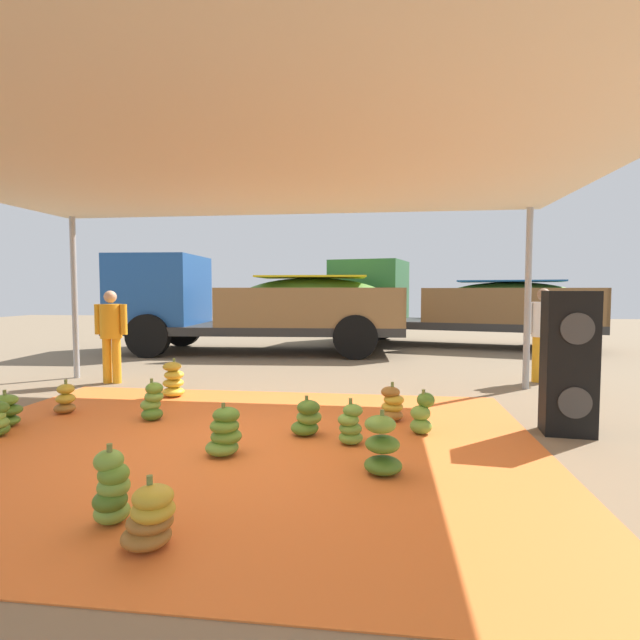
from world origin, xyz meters
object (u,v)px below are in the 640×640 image
object	(u,v)px
banana_bunch_6	(351,425)
cargo_truck_main	(250,303)
banana_bunch_10	(150,518)
speaker_stack	(569,363)
banana_bunch_9	(422,415)
banana_bunch_12	(112,489)
banana_bunch_8	(6,412)
worker_1	(543,328)
banana_bunch_5	(153,402)
worker_0	(111,329)
banana_bunch_1	(392,405)
banana_bunch_4	(173,380)
banana_bunch_3	(382,447)
banana_bunch_0	(225,433)
cargo_truck_far	(447,302)
banana_bunch_11	(307,419)
banana_bunch_7	(65,400)

from	to	relation	value
banana_bunch_6	cargo_truck_main	world-z (taller)	cargo_truck_main
banana_bunch_10	speaker_stack	size ratio (longest dim) A/B	0.28
banana_bunch_9	banana_bunch_12	distance (m)	3.20
banana_bunch_8	worker_1	xyz separation A→B (m)	(6.88, 3.60, 0.74)
banana_bunch_5	worker_1	size ratio (longest dim) A/B	0.31
banana_bunch_10	cargo_truck_main	size ratio (longest dim) A/B	0.06
worker_0	worker_1	size ratio (longest dim) A/B	0.98
banana_bunch_1	banana_bunch_4	distance (m)	3.25
banana_bunch_4	banana_bunch_5	distance (m)	1.27
banana_bunch_6	speaker_stack	xyz separation A→B (m)	(2.29, 0.68, 0.57)
worker_1	banana_bunch_3	bearing A→B (deg)	-120.64
banana_bunch_0	banana_bunch_8	size ratio (longest dim) A/B	1.06
banana_bunch_6	banana_bunch_12	size ratio (longest dim) A/B	0.85
banana_bunch_10	cargo_truck_far	world-z (taller)	cargo_truck_far
banana_bunch_9	cargo_truck_far	distance (m)	8.86
banana_bunch_4	worker_0	bearing A→B (deg)	148.76
banana_bunch_10	banana_bunch_11	distance (m)	2.42
banana_bunch_3	banana_bunch_12	size ratio (longest dim) A/B	1.00
banana_bunch_4	banana_bunch_12	xyz separation A→B (m)	(1.23, -3.73, -0.00)
banana_bunch_4	worker_0	world-z (taller)	worker_0
worker_0	banana_bunch_1	bearing A→B (deg)	-21.33
banana_bunch_5	cargo_truck_far	world-z (taller)	cargo_truck_far
banana_bunch_6	banana_bunch_7	size ratio (longest dim) A/B	1.08
banana_bunch_3	banana_bunch_7	distance (m)	4.22
banana_bunch_5	banana_bunch_6	world-z (taller)	banana_bunch_5
banana_bunch_7	banana_bunch_11	distance (m)	3.19
banana_bunch_3	banana_bunch_5	distance (m)	3.04
banana_bunch_4	banana_bunch_12	size ratio (longest dim) A/B	1.03
banana_bunch_7	banana_bunch_9	size ratio (longest dim) A/B	0.89
cargo_truck_far	speaker_stack	world-z (taller)	cargo_truck_far
cargo_truck_main	worker_0	distance (m)	4.45
banana_bunch_4	banana_bunch_12	distance (m)	3.93
banana_bunch_7	banana_bunch_12	world-z (taller)	banana_bunch_12
banana_bunch_1	banana_bunch_9	xyz separation A→B (m)	(0.31, -0.50, 0.02)
banana_bunch_6	banana_bunch_10	distance (m)	2.37
banana_bunch_0	banana_bunch_12	xyz separation A→B (m)	(-0.30, -1.40, 0.03)
banana_bunch_3	cargo_truck_main	size ratio (longest dim) A/B	0.08
banana_bunch_9	banana_bunch_7	bearing A→B (deg)	176.00
banana_bunch_6	banana_bunch_8	distance (m)	3.91
banana_bunch_4	banana_bunch_7	xyz separation A→B (m)	(-0.93, -1.09, -0.06)
banana_bunch_7	banana_bunch_8	distance (m)	0.70
speaker_stack	banana_bunch_10	bearing A→B (deg)	-140.22
banana_bunch_0	banana_bunch_5	bearing A→B (deg)	138.89
banana_bunch_0	speaker_stack	size ratio (longest dim) A/B	0.32
banana_bunch_6	cargo_truck_main	bearing A→B (deg)	112.88
banana_bunch_7	banana_bunch_10	xyz separation A→B (m)	(2.56, -2.89, 0.01)
banana_bunch_4	cargo_truck_far	world-z (taller)	cargo_truck_far
cargo_truck_far	banana_bunch_9	bearing A→B (deg)	-98.96
banana_bunch_12	banana_bunch_11	bearing A→B (deg)	64.89
banana_bunch_1	banana_bunch_4	world-z (taller)	banana_bunch_4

